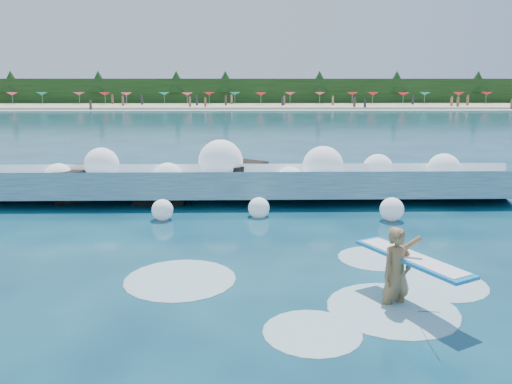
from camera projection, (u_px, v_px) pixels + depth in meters
ground at (196, 258)px, 12.20m from camera, size 200.00×200.00×0.00m
beach at (239, 106)px, 88.33m from camera, size 140.00×20.00×0.40m
wet_band at (238, 110)px, 77.62m from camera, size 140.00×5.00×0.08m
treeline at (239, 92)px, 97.61m from camera, size 140.00×4.00×5.00m
breaking_wave at (252, 184)px, 18.23m from camera, size 18.76×2.89×1.62m
rock_cluster at (154, 185)px, 18.72m from camera, size 8.46×3.24×1.41m
surfer_with_board at (400, 271)px, 9.44m from camera, size 1.69×2.97×1.87m
wave_spray at (256, 170)px, 18.05m from camera, size 14.97×4.62×2.22m
surf_foam at (339, 292)px, 10.18m from camera, size 9.34×5.43×0.12m
beach_umbrellas at (239, 94)px, 90.86m from camera, size 109.94×6.44×0.50m
beachgoers at (270, 102)px, 84.71m from camera, size 107.01×12.51×1.93m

